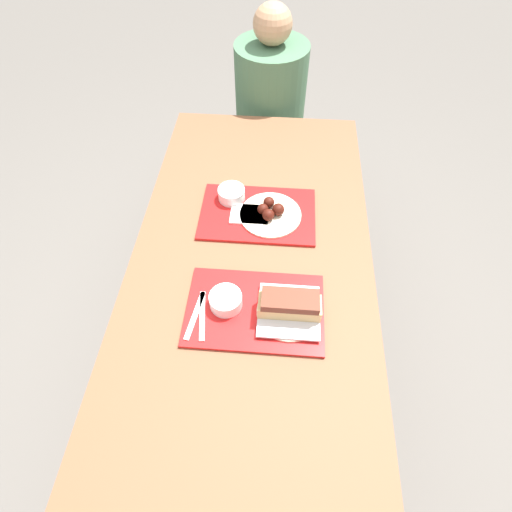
% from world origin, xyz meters
% --- Properties ---
extents(ground_plane, '(12.00, 12.00, 0.00)m').
position_xyz_m(ground_plane, '(0.00, 0.00, 0.00)').
color(ground_plane, '#605B56').
extents(picnic_table, '(0.83, 1.79, 0.77)m').
position_xyz_m(picnic_table, '(0.00, 0.00, 0.67)').
color(picnic_table, brown).
rests_on(picnic_table, ground_plane).
extents(picnic_bench_far, '(0.79, 0.28, 0.47)m').
position_xyz_m(picnic_bench_far, '(0.00, 1.12, 0.39)').
color(picnic_bench_far, brown).
rests_on(picnic_bench_far, ground_plane).
extents(tray_near, '(0.43, 0.28, 0.01)m').
position_xyz_m(tray_near, '(0.03, -0.15, 0.78)').
color(tray_near, red).
rests_on(tray_near, picnic_table).
extents(tray_far, '(0.43, 0.28, 0.01)m').
position_xyz_m(tray_far, '(0.01, 0.26, 0.78)').
color(tray_far, red).
rests_on(tray_far, picnic_table).
extents(bowl_coleslaw_near, '(0.10, 0.10, 0.05)m').
position_xyz_m(bowl_coleslaw_near, '(-0.06, -0.14, 0.81)').
color(bowl_coleslaw_near, white).
rests_on(bowl_coleslaw_near, tray_near).
extents(brisket_sandwich_plate, '(0.20, 0.20, 0.09)m').
position_xyz_m(brisket_sandwich_plate, '(0.13, -0.16, 0.82)').
color(brisket_sandwich_plate, beige).
rests_on(brisket_sandwich_plate, tray_near).
extents(plastic_fork_near, '(0.04, 0.17, 0.00)m').
position_xyz_m(plastic_fork_near, '(-0.15, -0.19, 0.78)').
color(plastic_fork_near, white).
rests_on(plastic_fork_near, tray_near).
extents(plastic_knife_near, '(0.04, 0.17, 0.00)m').
position_xyz_m(plastic_knife_near, '(-0.13, -0.19, 0.78)').
color(plastic_knife_near, white).
rests_on(plastic_knife_near, tray_near).
extents(bowl_coleslaw_far, '(0.10, 0.10, 0.05)m').
position_xyz_m(bowl_coleslaw_far, '(-0.10, 0.33, 0.81)').
color(bowl_coleslaw_far, white).
rests_on(bowl_coleslaw_far, tray_far).
extents(wings_plate_far, '(0.23, 0.23, 0.05)m').
position_xyz_m(wings_plate_far, '(0.05, 0.25, 0.80)').
color(wings_plate_far, beige).
rests_on(wings_plate_far, tray_far).
extents(napkin_far, '(0.14, 0.10, 0.01)m').
position_xyz_m(napkin_far, '(-0.02, 0.25, 0.79)').
color(napkin_far, white).
rests_on(napkin_far, tray_far).
extents(person_seated_across, '(0.36, 0.36, 0.71)m').
position_xyz_m(person_seated_across, '(0.01, 1.12, 0.76)').
color(person_seated_across, '#477051').
rests_on(person_seated_across, picnic_bench_far).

